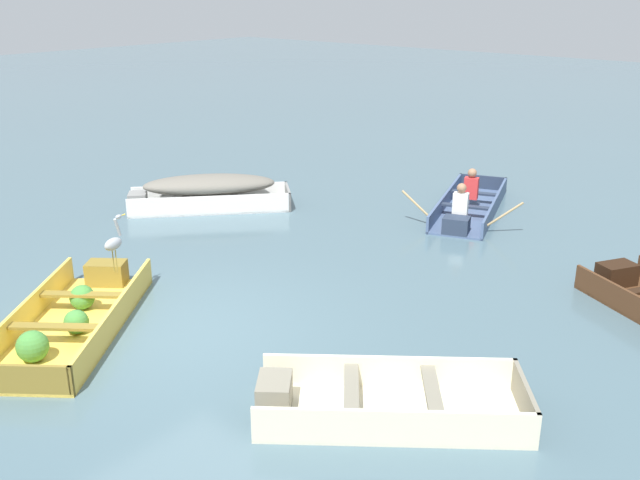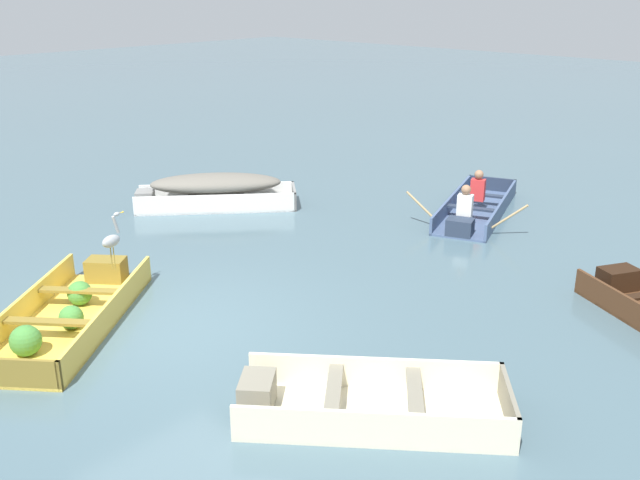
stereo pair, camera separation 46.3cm
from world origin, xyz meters
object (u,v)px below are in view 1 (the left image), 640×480
skiff_cream_mid_moored (377,403)px  heron_on_dinghy (114,242)px  rowboat_slate_blue_with_crew (468,206)px  skiff_white_near_moored (208,189)px  dinghy_yellow_foreground (72,317)px

skiff_cream_mid_moored → heron_on_dinghy: bearing=-179.5°
skiff_cream_mid_moored → rowboat_slate_blue_with_crew: bearing=112.1°
skiff_white_near_moored → rowboat_slate_blue_with_crew: rowboat_slate_blue_with_crew is taller
skiff_white_near_moored → skiff_cream_mid_moored: 8.09m
rowboat_slate_blue_with_crew → skiff_white_near_moored: bearing=-143.8°
skiff_cream_mid_moored → heron_on_dinghy: 4.76m
rowboat_slate_blue_with_crew → dinghy_yellow_foreground: bearing=-101.0°
skiff_cream_mid_moored → dinghy_yellow_foreground: bearing=-167.1°
skiff_white_near_moored → heron_on_dinghy: bearing=-57.9°
skiff_white_near_moored → skiff_cream_mid_moored: skiff_white_near_moored is taller
dinghy_yellow_foreground → skiff_cream_mid_moored: 4.49m
heron_on_dinghy → skiff_cream_mid_moored: bearing=0.5°
skiff_white_near_moored → heron_on_dinghy: 4.59m
dinghy_yellow_foreground → rowboat_slate_blue_with_crew: 8.13m
skiff_cream_mid_moored → skiff_white_near_moored: bearing=151.8°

